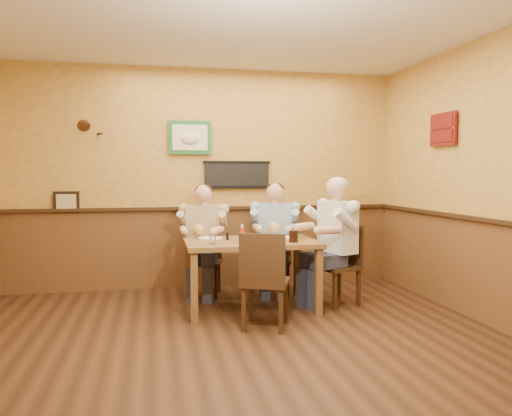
{
  "coord_description": "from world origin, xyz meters",
  "views": [
    {
      "loc": [
        -0.67,
        -3.93,
        1.47
      ],
      "look_at": [
        0.4,
        1.24,
        1.1
      ],
      "focal_mm": 35.0,
      "sensor_mm": 36.0,
      "label": 1
    }
  ],
  "objects": [
    {
      "name": "pepper_shaker",
      "position": [
        0.11,
        1.36,
        0.79
      ],
      "size": [
        0.04,
        0.04,
        0.08
      ],
      "primitive_type": "cylinder",
      "rotation": [
        0.0,
        0.0,
        -0.43
      ],
      "color": "black",
      "rests_on": "dining_table"
    },
    {
      "name": "water_glass_left",
      "position": [
        -0.08,
        1.1,
        0.8
      ],
      "size": [
        0.08,
        0.08,
        0.1
      ],
      "primitive_type": "cylinder",
      "rotation": [
        0.0,
        0.0,
        0.2
      ],
      "color": "white",
      "rests_on": "dining_table"
    },
    {
      "name": "room",
      "position": [
        0.13,
        0.17,
        1.69
      ],
      "size": [
        5.02,
        5.03,
        2.81
      ],
      "color": "black",
      "rests_on": "ground"
    },
    {
      "name": "diner_tan_shirt",
      "position": [
        -0.08,
        2.0,
        0.6
      ],
      "size": [
        0.67,
        0.67,
        1.2
      ],
      "primitive_type": null,
      "rotation": [
        0.0,
        0.0,
        -0.25
      ],
      "color": "#CBB18B",
      "rests_on": "ground"
    },
    {
      "name": "plate_far_right",
      "position": [
        0.72,
        1.4,
        0.76
      ],
      "size": [
        0.31,
        0.31,
        0.02
      ],
      "primitive_type": "cylinder",
      "rotation": [
        0.0,
        0.0,
        -0.34
      ],
      "color": "white",
      "rests_on": "dining_table"
    },
    {
      "name": "dining_table",
      "position": [
        0.35,
        1.29,
        0.66
      ],
      "size": [
        1.4,
        0.9,
        0.75
      ],
      "color": "brown",
      "rests_on": "ground"
    },
    {
      "name": "cola_tumbler",
      "position": [
        0.76,
        1.05,
        0.81
      ],
      "size": [
        0.12,
        0.12,
        0.12
      ],
      "primitive_type": "cylinder",
      "rotation": [
        0.0,
        0.0,
        -0.39
      ],
      "color": "black",
      "rests_on": "dining_table"
    },
    {
      "name": "hot_sauce_bottle",
      "position": [
        0.24,
        1.19,
        0.83
      ],
      "size": [
        0.05,
        0.05,
        0.17
      ],
      "primitive_type": "cylinder",
      "rotation": [
        0.0,
        0.0,
        -0.25
      ],
      "color": "red",
      "rests_on": "dining_table"
    },
    {
      "name": "water_glass_mid",
      "position": [
        0.52,
        0.98,
        0.8
      ],
      "size": [
        0.08,
        0.08,
        0.11
      ],
      "primitive_type": "cylinder",
      "rotation": [
        0.0,
        0.0,
        0.18
      ],
      "color": "white",
      "rests_on": "dining_table"
    },
    {
      "name": "chair_back_right",
      "position": [
        0.79,
        1.95,
        0.43
      ],
      "size": [
        0.48,
        0.48,
        0.85
      ],
      "primitive_type": null,
      "rotation": [
        0.0,
        0.0,
        -0.27
      ],
      "color": "#3A2412",
      "rests_on": "ground"
    },
    {
      "name": "diner_blue_polo",
      "position": [
        0.79,
        1.95,
        0.61
      ],
      "size": [
        0.69,
        0.69,
        1.22
      ],
      "primitive_type": null,
      "rotation": [
        0.0,
        0.0,
        -0.27
      ],
      "color": "#83A7C5",
      "rests_on": "ground"
    },
    {
      "name": "chair_near_side",
      "position": [
        0.37,
        0.62,
        0.46
      ],
      "size": [
        0.56,
        0.56,
        0.92
      ],
      "primitive_type": null,
      "rotation": [
        0.0,
        0.0,
        2.76
      ],
      "color": "#3A2412",
      "rests_on": "ground"
    },
    {
      "name": "chair_right_end",
      "position": [
        1.33,
        1.27,
        0.45
      ],
      "size": [
        0.53,
        0.53,
        0.9
      ],
      "primitive_type": null,
      "rotation": [
        0.0,
        0.0,
        -1.24
      ],
      "color": "#3A2412",
      "rests_on": "ground"
    },
    {
      "name": "chair_back_left",
      "position": [
        -0.08,
        2.0,
        0.42
      ],
      "size": [
        0.47,
        0.47,
        0.84
      ],
      "primitive_type": null,
      "rotation": [
        0.0,
        0.0,
        -0.25
      ],
      "color": "#3A2412",
      "rests_on": "ground"
    },
    {
      "name": "salt_shaker",
      "position": [
        0.27,
        1.31,
        0.79
      ],
      "size": [
        0.04,
        0.04,
        0.08
      ],
      "primitive_type": "cylinder",
      "rotation": [
        0.0,
        0.0,
        0.38
      ],
      "color": "white",
      "rests_on": "dining_table"
    },
    {
      "name": "diner_white_elder",
      "position": [
        1.33,
        1.27,
        0.64
      ],
      "size": [
        0.75,
        0.75,
        1.28
      ],
      "primitive_type": null,
      "rotation": [
        0.0,
        0.0,
        -1.24
      ],
      "color": "silver",
      "rests_on": "ground"
    },
    {
      "name": "plate_far_left",
      "position": [
        -0.06,
        1.48,
        0.76
      ],
      "size": [
        0.29,
        0.29,
        0.02
      ],
      "primitive_type": "cylinder",
      "rotation": [
        0.0,
        0.0,
        -0.12
      ],
      "color": "silver",
      "rests_on": "dining_table"
    }
  ]
}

